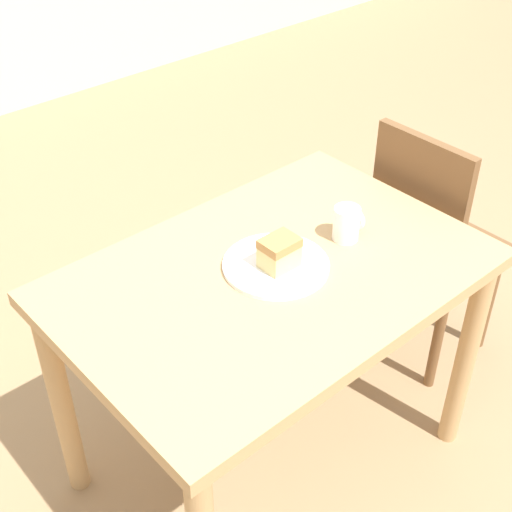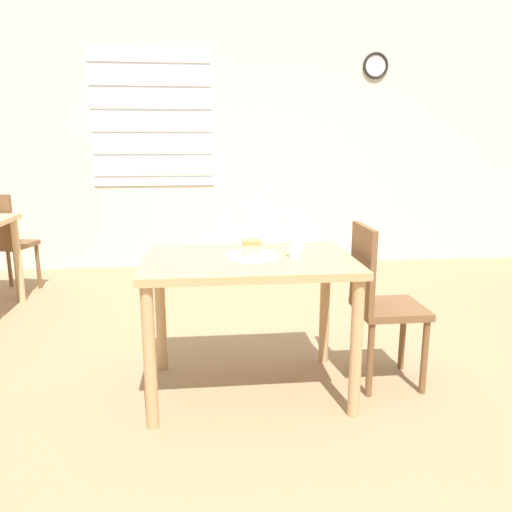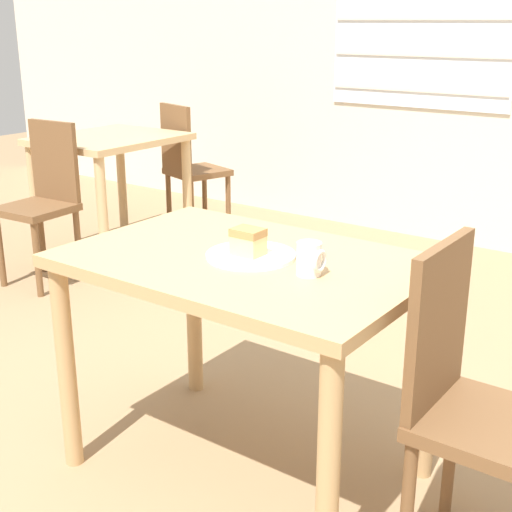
{
  "view_description": "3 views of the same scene",
  "coord_description": "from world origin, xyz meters",
  "px_view_note": "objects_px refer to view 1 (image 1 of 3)",
  "views": [
    {
      "loc": [
        -1.03,
        -0.92,
        1.86
      ],
      "look_at": [
        -0.07,
        0.16,
        0.79
      ],
      "focal_mm": 50.0,
      "sensor_mm": 36.0,
      "label": 1
    },
    {
      "loc": [
        -0.28,
        -2.4,
        1.35
      ],
      "look_at": [
        -0.02,
        0.09,
        0.77
      ],
      "focal_mm": 35.0,
      "sensor_mm": 36.0,
      "label": 2
    },
    {
      "loc": [
        1.19,
        -1.53,
        1.44
      ],
      "look_at": [
        -0.0,
        0.11,
        0.77
      ],
      "focal_mm": 50.0,
      "sensor_mm": 36.0,
      "label": 3
    }
  ],
  "objects_px": {
    "chair_near_window": "(429,242)",
    "plate": "(276,265)",
    "cake_slice": "(279,253)",
    "dining_table_near": "(272,304)",
    "coffee_mug": "(347,223)"
  },
  "relations": [
    {
      "from": "chair_near_window",
      "to": "plate",
      "type": "bearing_deg",
      "value": 90.62
    },
    {
      "from": "chair_near_window",
      "to": "plate",
      "type": "relative_size",
      "value": 3.31
    },
    {
      "from": "plate",
      "to": "cake_slice",
      "type": "relative_size",
      "value": 2.94
    },
    {
      "from": "plate",
      "to": "dining_table_near",
      "type": "bearing_deg",
      "value": -158.06
    },
    {
      "from": "dining_table_near",
      "to": "coffee_mug",
      "type": "distance_m",
      "value": 0.29
    },
    {
      "from": "dining_table_near",
      "to": "cake_slice",
      "type": "height_order",
      "value": "cake_slice"
    },
    {
      "from": "chair_near_window",
      "to": "coffee_mug",
      "type": "height_order",
      "value": "chair_near_window"
    },
    {
      "from": "coffee_mug",
      "to": "cake_slice",
      "type": "bearing_deg",
      "value": 175.49
    },
    {
      "from": "dining_table_near",
      "to": "coffee_mug",
      "type": "xyz_separation_m",
      "value": [
        0.25,
        -0.02,
        0.16
      ]
    },
    {
      "from": "plate",
      "to": "cake_slice",
      "type": "height_order",
      "value": "cake_slice"
    },
    {
      "from": "cake_slice",
      "to": "coffee_mug",
      "type": "height_order",
      "value": "coffee_mug"
    },
    {
      "from": "dining_table_near",
      "to": "plate",
      "type": "height_order",
      "value": "plate"
    },
    {
      "from": "dining_table_near",
      "to": "chair_near_window",
      "type": "height_order",
      "value": "chair_near_window"
    },
    {
      "from": "coffee_mug",
      "to": "chair_near_window",
      "type": "bearing_deg",
      "value": 4.59
    },
    {
      "from": "coffee_mug",
      "to": "dining_table_near",
      "type": "bearing_deg",
      "value": 174.45
    }
  ]
}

